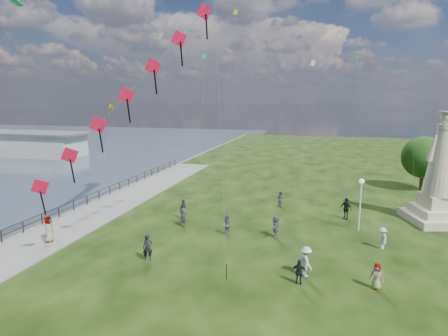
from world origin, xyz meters
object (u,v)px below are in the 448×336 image
(person_1, at_px, (227,225))
(person_9, at_px, (346,208))
(person_3, at_px, (299,272))
(person_6, at_px, (183,209))
(statue, at_px, (440,182))
(pier_pavilion, at_px, (13,143))
(person_7, at_px, (281,199))
(person_0, at_px, (148,248))
(person_10, at_px, (49,230))
(person_2, at_px, (306,262))
(lamppost, at_px, (361,194))
(person_8, at_px, (382,238))
(person_11, at_px, (276,227))
(person_4, at_px, (377,276))
(person_5, at_px, (184,217))

(person_1, height_order, person_9, person_9)
(person_3, height_order, person_6, person_6)
(statue, bearing_deg, pier_pavilion, 143.87)
(statue, height_order, person_7, statue)
(person_0, relative_size, person_10, 0.91)
(person_2, relative_size, person_6, 1.04)
(lamppost, xyz_separation_m, person_10, (-21.51, -8.36, -2.07))
(person_6, relative_size, person_8, 1.11)
(person_9, bearing_deg, person_1, -104.75)
(lamppost, xyz_separation_m, person_0, (-13.38, -9.19, -2.15))
(person_1, relative_size, person_9, 0.85)
(person_8, distance_m, person_11, 7.34)
(person_0, height_order, person_9, person_9)
(person_0, xyz_separation_m, person_9, (12.54, 12.09, 0.07))
(person_2, relative_size, person_10, 0.94)
(statue, relative_size, person_10, 4.86)
(pier_pavilion, relative_size, person_1, 18.99)
(person_3, distance_m, person_9, 13.10)
(person_4, bearing_deg, person_9, 104.65)
(pier_pavilion, relative_size, person_10, 15.88)
(person_3, bearing_deg, person_6, -36.47)
(person_3, bearing_deg, pier_pavilion, -29.54)
(person_5, xyz_separation_m, person_6, (-0.66, 1.63, 0.11))
(person_4, relative_size, person_10, 0.78)
(person_4, distance_m, person_9, 12.23)
(person_1, xyz_separation_m, person_9, (8.83, 6.44, 0.14))
(person_0, relative_size, person_4, 1.17)
(person_0, relative_size, person_9, 0.92)
(statue, bearing_deg, person_6, 177.07)
(person_9, bearing_deg, lamppost, -34.75)
(person_1, bearing_deg, lamppost, 40.53)
(person_1, distance_m, person_8, 10.92)
(person_7, bearing_deg, person_4, 147.87)
(pier_pavilion, bearing_deg, person_9, -23.38)
(person_2, height_order, person_5, person_2)
(person_4, height_order, person_8, person_8)
(person_2, xyz_separation_m, person_10, (-17.93, 0.37, 0.06))
(statue, relative_size, person_1, 5.81)
(statue, distance_m, person_3, 17.49)
(lamppost, bearing_deg, person_5, -170.05)
(person_7, xyz_separation_m, person_11, (0.57, -8.05, 0.05))
(person_1, distance_m, person_4, 11.41)
(lamppost, xyz_separation_m, person_8, (1.25, -3.32, -2.24))
(person_8, xyz_separation_m, person_11, (-7.33, 0.33, 0.06))
(person_5, distance_m, person_9, 13.82)
(person_6, distance_m, person_8, 15.72)
(pier_pavilion, distance_m, person_4, 71.51)
(statue, height_order, lamppost, statue)
(pier_pavilion, xyz_separation_m, person_5, (46.81, -31.05, -1.10))
(person_9, bearing_deg, person_0, -96.89)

